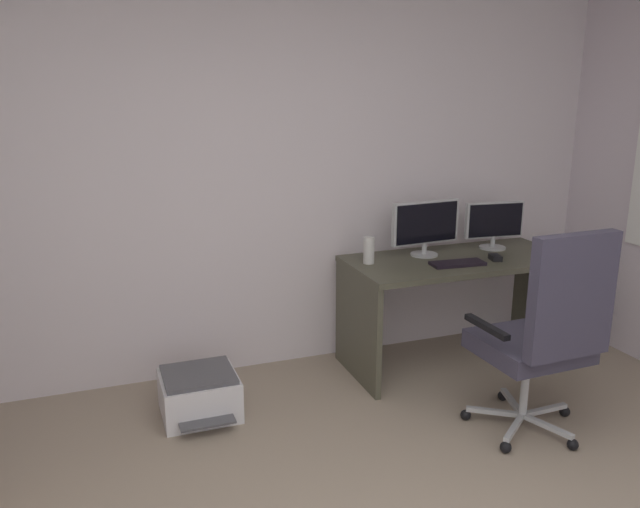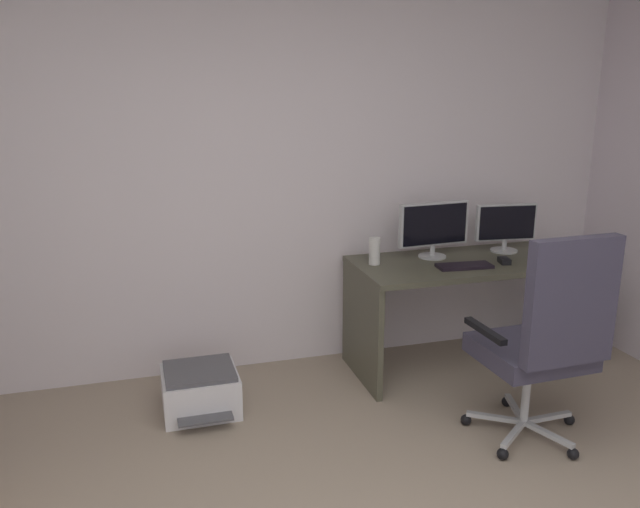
% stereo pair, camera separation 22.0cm
% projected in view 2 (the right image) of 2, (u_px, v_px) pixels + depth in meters
% --- Properties ---
extents(wall_back, '(5.19, 0.10, 2.65)m').
position_uv_depth(wall_back, '(236.00, 166.00, 3.97)').
color(wall_back, silver).
rests_on(wall_back, ground).
extents(desk, '(1.47, 0.67, 0.73)m').
position_uv_depth(desk, '(466.00, 289.00, 4.13)').
color(desk, '#4A4939').
rests_on(desk, ground).
extents(monitor_main, '(0.49, 0.18, 0.36)m').
position_uv_depth(monitor_main, '(434.00, 226.00, 4.10)').
color(monitor_main, '#B2B5B7').
rests_on(monitor_main, desk).
extents(monitor_secondary, '(0.42, 0.18, 0.32)m').
position_uv_depth(monitor_secondary, '(506.00, 225.00, 4.25)').
color(monitor_secondary, '#B2B5B7').
rests_on(monitor_secondary, desk).
extents(keyboard, '(0.35, 0.16, 0.02)m').
position_uv_depth(keyboard, '(464.00, 266.00, 3.92)').
color(keyboard, black).
rests_on(keyboard, desk).
extents(computer_mouse, '(0.08, 0.11, 0.03)m').
position_uv_depth(computer_mouse, '(504.00, 261.00, 4.01)').
color(computer_mouse, black).
rests_on(computer_mouse, desk).
extents(desktop_speaker, '(0.07, 0.07, 0.17)m').
position_uv_depth(desktop_speaker, '(375.00, 251.00, 3.98)').
color(desktop_speaker, silver).
rests_on(desktop_speaker, desk).
extents(office_chair, '(0.63, 0.63, 1.15)m').
position_uv_depth(office_chair, '(546.00, 336.00, 3.17)').
color(office_chair, '#B7BABC').
rests_on(office_chair, ground).
extents(printer, '(0.42, 0.48, 0.26)m').
position_uv_depth(printer, '(200.00, 390.00, 3.65)').
color(printer, silver).
rests_on(printer, ground).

